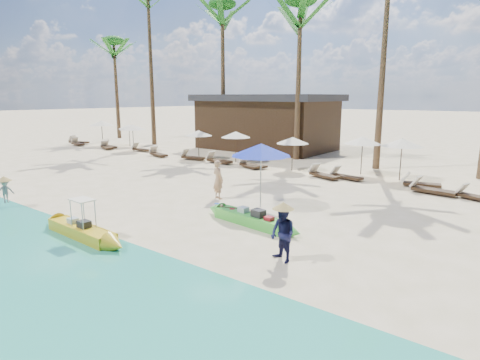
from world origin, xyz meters
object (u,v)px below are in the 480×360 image
Objects in this scene: green_canoe at (250,219)px; blue_umbrella at (261,150)px; tourist at (218,180)px; yellow_canoe at (81,231)px.

blue_umbrella is at bearing 122.89° from green_canoe.
tourist is 0.66× the size of blue_umbrella.
yellow_canoe is at bearing -121.94° from green_canoe.
green_canoe is at bearing -64.02° from blue_umbrella.
yellow_canoe is at bearing -111.10° from blue_umbrella.
tourist is (-3.09, 1.96, 0.61)m from green_canoe.
tourist reaches higher than green_canoe.
blue_umbrella is at bearing 70.67° from yellow_canoe.
green_canoe is 2.97m from blue_umbrella.
tourist reaches higher than yellow_canoe.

